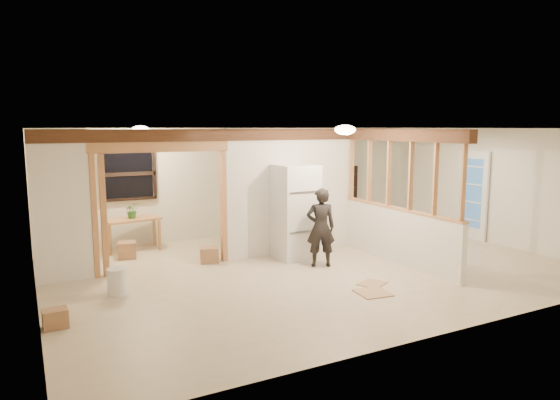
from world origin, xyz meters
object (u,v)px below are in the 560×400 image
work_table (133,234)px  bookshelf (342,196)px  refrigerator (295,212)px  woman (321,227)px  shop_vac (50,245)px

work_table → bookshelf: 5.37m
refrigerator → woman: refrigerator is taller
refrigerator → work_table: 3.42m
woman → shop_vac: woman is taller
refrigerator → woman: 0.78m
woman → bookshelf: size_ratio=0.94×
work_table → bookshelf: bearing=-6.1°
refrigerator → shop_vac: refrigerator is taller
refrigerator → work_table: bearing=143.0°
refrigerator → bookshelf: 3.49m
shop_vac → bookshelf: bookshelf is taller
woman → work_table: bearing=-22.8°
work_table → shop_vac: 1.58m
woman → bookshelf: bookshelf is taller
work_table → shop_vac: (-1.57, -0.17, -0.02)m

